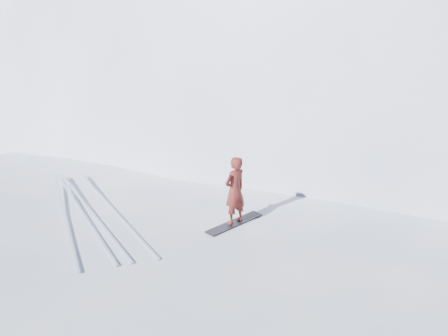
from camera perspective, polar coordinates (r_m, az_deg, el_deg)
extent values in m
ellipsoid|color=white|center=(13.53, -2.84, -15.59)|extent=(36.00, 28.00, 4.80)
ellipsoid|color=white|center=(41.72, 19.41, 8.09)|extent=(60.00, 56.00, 56.00)
ellipsoid|color=white|center=(30.96, 6.85, 5.21)|extent=(28.00, 24.00, 18.00)
ellipsoid|color=white|center=(15.89, -16.04, -10.53)|extent=(7.00, 6.30, 1.00)
ellipsoid|color=white|center=(16.37, 17.66, -9.75)|extent=(4.00, 3.60, 0.60)
cube|color=black|center=(12.31, 1.20, -6.31)|extent=(1.63, 1.09, 0.03)
imported|color=maroon|center=(11.95, 1.23, -2.59)|extent=(0.74, 0.66, 1.70)
cube|color=silver|center=(13.43, -17.76, -4.94)|extent=(0.80, 5.96, 0.04)
cube|color=silver|center=(13.41, -15.93, -4.79)|extent=(1.48, 5.84, 0.04)
cube|color=silver|center=(13.40, -15.01, -4.71)|extent=(1.68, 5.79, 0.04)
cube|color=silver|center=(13.40, -12.65, -4.50)|extent=(1.69, 5.79, 0.04)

